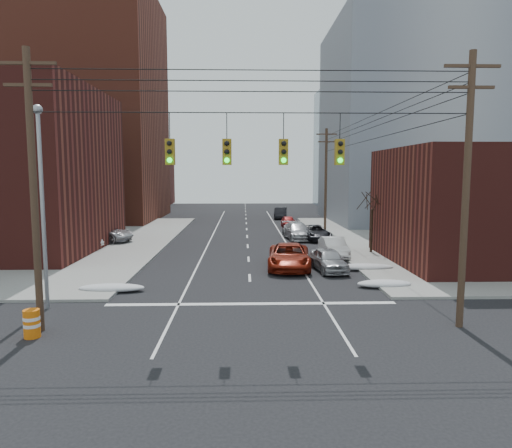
{
  "coord_description": "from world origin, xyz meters",
  "views": [
    {
      "loc": [
        -0.37,
        -14.92,
        6.28
      ],
      "look_at": [
        0.45,
        14.43,
        3.0
      ],
      "focal_mm": 32.0,
      "sensor_mm": 36.0,
      "label": 1
    }
  ],
  "objects": [
    {
      "name": "building_storefront",
      "position": [
        18.0,
        16.0,
        4.0
      ],
      "size": [
        16.0,
        12.0,
        8.0
      ],
      "primitive_type": "cube",
      "color": "#521D18",
      "rests_on": "ground"
    },
    {
      "name": "parked_car_a",
      "position": [
        5.11,
        13.83,
        0.73
      ],
      "size": [
        2.2,
        4.47,
        1.47
      ],
      "primitive_type": "imported",
      "rotation": [
        0.0,
        0.0,
        0.11
      ],
      "color": "#A2A2A6",
      "rests_on": "ground"
    },
    {
      "name": "ground",
      "position": [
        0.0,
        0.0,
        0.0
      ],
      "size": [
        160.0,
        160.0,
        0.0
      ],
      "primitive_type": "plane",
      "color": "black",
      "rests_on": "ground"
    },
    {
      "name": "building_glass",
      "position": [
        24.0,
        70.0,
        11.0
      ],
      "size": [
        20.0,
        18.0,
        22.0
      ],
      "primitive_type": "cube",
      "color": "gray",
      "rests_on": "ground"
    },
    {
      "name": "building_office",
      "position": [
        22.0,
        44.0,
        12.5
      ],
      "size": [
        22.0,
        20.0,
        25.0
      ],
      "primitive_type": "cube",
      "color": "gray",
      "rests_on": "ground"
    },
    {
      "name": "street_light",
      "position": [
        -9.5,
        6.0,
        5.54
      ],
      "size": [
        0.44,
        0.44,
        9.32
      ],
      "color": "gray",
      "rests_on": "ground"
    },
    {
      "name": "red_pickup",
      "position": [
        2.65,
        14.69,
        0.81
      ],
      "size": [
        3.2,
        6.06,
        1.63
      ],
      "primitive_type": "imported",
      "rotation": [
        0.0,
        0.0,
        -0.09
      ],
      "color": "maroon",
      "rests_on": "ground"
    },
    {
      "name": "parked_car_c",
      "position": [
        6.4,
        27.51,
        0.7
      ],
      "size": [
        2.71,
        5.19,
        1.39
      ],
      "primitive_type": "imported",
      "rotation": [
        0.0,
        0.0,
        0.08
      ],
      "color": "black",
      "rests_on": "ground"
    },
    {
      "name": "utility_pole_far",
      "position": [
        8.5,
        34.0,
        5.78
      ],
      "size": [
        2.2,
        0.28,
        11.0
      ],
      "color": "#473323",
      "rests_on": "ground"
    },
    {
      "name": "lot_car_a",
      "position": [
        -14.25,
        22.36,
        0.9
      ],
      "size": [
        4.74,
        2.44,
        1.49
      ],
      "primitive_type": "imported",
      "rotation": [
        0.0,
        0.0,
        1.37
      ],
      "color": "silver",
      "rests_on": "sidewalk_nw"
    },
    {
      "name": "utility_pole_left",
      "position": [
        -8.5,
        3.0,
        5.78
      ],
      "size": [
        2.2,
        0.28,
        11.0
      ],
      "color": "#473323",
      "rests_on": "ground"
    },
    {
      "name": "bare_tree",
      "position": [
        9.59,
        20.0,
        2.32
      ],
      "size": [
        2.09,
        2.2,
        4.93
      ],
      "color": "black",
      "rests_on": "ground"
    },
    {
      "name": "parked_car_b",
      "position": [
        6.4,
        18.7,
        0.74
      ],
      "size": [
        1.67,
        4.51,
        1.47
      ],
      "primitive_type": "imported",
      "rotation": [
        0.0,
        0.0,
        0.03
      ],
      "color": "silver",
      "rests_on": "ground"
    },
    {
      "name": "parked_car_d",
      "position": [
        4.8,
        28.08,
        0.78
      ],
      "size": [
        2.88,
        5.59,
        1.55
      ],
      "primitive_type": "imported",
      "rotation": [
        0.0,
        0.0,
        0.14
      ],
      "color": "#ACACB0",
      "rests_on": "ground"
    },
    {
      "name": "snow_east_far",
      "position": [
        7.4,
        14.0,
        0.21
      ],
      "size": [
        4.0,
        1.08,
        0.42
      ],
      "primitive_type": "ellipsoid",
      "color": "silver",
      "rests_on": "ground"
    },
    {
      "name": "parked_car_e",
      "position": [
        4.88,
        37.83,
        0.66
      ],
      "size": [
        1.61,
        3.88,
        1.31
      ],
      "primitive_type": "imported",
      "rotation": [
        0.0,
        0.0,
        -0.01
      ],
      "color": "maroon",
      "rests_on": "ground"
    },
    {
      "name": "lot_car_c",
      "position": [
        -17.69,
        18.41,
        0.94
      ],
      "size": [
        5.8,
        3.56,
        1.57
      ],
      "primitive_type": "imported",
      "rotation": [
        0.0,
        0.0,
        1.84
      ],
      "color": "black",
      "rests_on": "sidewalk_nw"
    },
    {
      "name": "building_brick_tall",
      "position": [
        -24.0,
        48.0,
        15.0
      ],
      "size": [
        24.0,
        20.0,
        30.0
      ],
      "primitive_type": "cube",
      "color": "brown",
      "rests_on": "ground"
    },
    {
      "name": "traffic_signals",
      "position": [
        0.1,
        2.97,
        7.17
      ],
      "size": [
        17.0,
        0.42,
        2.02
      ],
      "color": "black",
      "rests_on": "ground"
    },
    {
      "name": "snow_ne",
      "position": [
        7.4,
        9.5,
        0.21
      ],
      "size": [
        3.0,
        1.08,
        0.42
      ],
      "primitive_type": "ellipsoid",
      "color": "silver",
      "rests_on": "ground"
    },
    {
      "name": "construction_barrel",
      "position": [
        -8.5,
        2.24,
        0.56
      ],
      "size": [
        0.74,
        0.74,
        1.09
      ],
      "rotation": [
        0.0,
        0.0,
        0.23
      ],
      "color": "orange",
      "rests_on": "ground"
    },
    {
      "name": "building_brick_far",
      "position": [
        -26.0,
        74.0,
        6.0
      ],
      "size": [
        22.0,
        18.0,
        12.0
      ],
      "primitive_type": "cube",
      "color": "#521D18",
      "rests_on": "ground"
    },
    {
      "name": "lot_car_d",
      "position": [
        -16.96,
        30.64,
        0.92
      ],
      "size": [
        4.78,
        2.54,
        1.55
      ],
      "primitive_type": "imported",
      "rotation": [
        0.0,
        0.0,
        1.73
      ],
      "color": "#B2B1B6",
      "rests_on": "sidewalk_nw"
    },
    {
      "name": "parked_car_f",
      "position": [
        4.8,
        47.99,
        0.77
      ],
      "size": [
        2.18,
        4.85,
        1.54
      ],
      "primitive_type": "imported",
      "rotation": [
        0.0,
        0.0,
        -0.12
      ],
      "color": "black",
      "rests_on": "ground"
    },
    {
      "name": "snow_nw",
      "position": [
        -7.4,
        9.0,
        0.21
      ],
      "size": [
        3.5,
        1.08,
        0.42
      ],
      "primitive_type": "ellipsoid",
      "color": "silver",
      "rests_on": "ground"
    },
    {
      "name": "utility_pole_right",
      "position": [
        8.5,
        3.0,
        5.78
      ],
      "size": [
        2.2,
        0.28,
        11.0
      ],
      "color": "#473323",
      "rests_on": "ground"
    },
    {
      "name": "lot_car_b",
      "position": [
        -12.93,
        26.07,
        0.9
      ],
      "size": [
        5.91,
        4.09,
        1.5
      ],
      "primitive_type": "imported",
      "rotation": [
        0.0,
        0.0,
        1.24
      ],
      "color": "#A2A1A6",
      "rests_on": "sidewalk_nw"
    }
  ]
}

